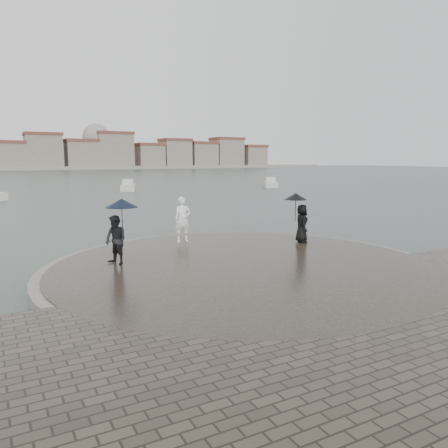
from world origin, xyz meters
TOP-DOWN VIEW (x-y plane):
  - ground at (0.00, 0.00)m, footprint 400.00×400.00m
  - kerb_ring at (0.00, 3.50)m, footprint 12.50×12.50m
  - quay_tip at (0.00, 3.50)m, footprint 11.90×11.90m
  - statue at (-0.24, 7.80)m, footprint 0.71×0.53m
  - visitor_left at (-3.47, 5.36)m, footprint 1.19×1.08m
  - visitor_right at (3.79, 5.53)m, footprint 1.07×0.99m
  - boats at (8.49, 39.45)m, footprint 39.31×12.64m

SIDE VIEW (x-z plane):
  - ground at x=0.00m, z-range 0.00..0.00m
  - kerb_ring at x=0.00m, z-range 0.00..0.32m
  - quay_tip at x=0.00m, z-range 0.00..0.36m
  - boats at x=8.49m, z-range -0.37..1.13m
  - statue at x=-0.24m, z-range 0.36..2.16m
  - visitor_right at x=3.79m, z-range 0.45..2.40m
  - visitor_left at x=-3.47m, z-range 0.46..2.50m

